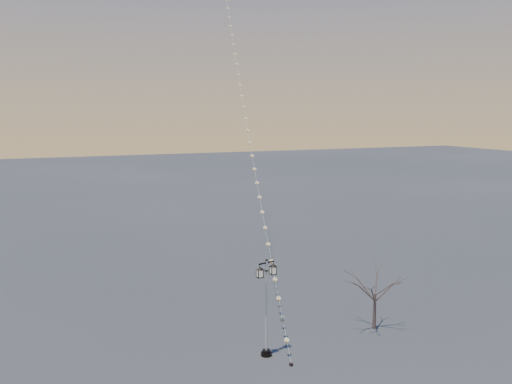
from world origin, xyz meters
TOP-DOWN VIEW (x-y plane):
  - ground at (0.00, 0.00)m, footprint 300.00×300.00m
  - street_lamp at (0.33, 0.95)m, footprint 1.40×0.73m
  - bare_tree at (8.20, 1.72)m, footprint 2.53×2.53m
  - kite_train at (5.82, 18.58)m, footprint 10.15×39.22m

SIDE VIEW (x-z plane):
  - ground at x=0.00m, z-range 0.00..0.00m
  - bare_tree at x=8.20m, z-range 0.82..5.02m
  - street_lamp at x=0.33m, z-range 0.30..5.93m
  - kite_train at x=5.82m, z-range -0.12..33.87m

